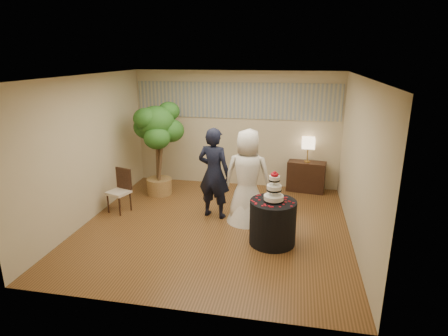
% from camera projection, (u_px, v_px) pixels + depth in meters
% --- Properties ---
extents(floor, '(5.00, 5.00, 0.00)m').
position_uv_depth(floor, '(215.00, 226.00, 7.19)').
color(floor, brown).
rests_on(floor, ground).
extents(ceiling, '(5.00, 5.00, 0.00)m').
position_uv_depth(ceiling, '(214.00, 76.00, 6.37)').
color(ceiling, white).
rests_on(ceiling, wall_back).
extents(wall_back, '(5.00, 0.06, 2.80)m').
position_uv_depth(wall_back, '(236.00, 129.00, 9.12)').
color(wall_back, '#C8B894').
rests_on(wall_back, ground).
extents(wall_front, '(5.00, 0.06, 2.80)m').
position_uv_depth(wall_front, '(170.00, 210.00, 4.43)').
color(wall_front, '#C8B894').
rests_on(wall_front, ground).
extents(wall_left, '(0.06, 5.00, 2.80)m').
position_uv_depth(wall_left, '(88.00, 149.00, 7.23)').
color(wall_left, '#C8B894').
rests_on(wall_left, ground).
extents(wall_right, '(0.06, 5.00, 2.80)m').
position_uv_depth(wall_right, '(359.00, 163.00, 6.32)').
color(wall_right, '#C8B894').
rests_on(wall_right, ground).
extents(mural_border, '(4.90, 0.02, 0.85)m').
position_uv_depth(mural_border, '(236.00, 101.00, 8.90)').
color(mural_border, '#979B8E').
rests_on(mural_border, wall_back).
extents(groom, '(0.75, 0.57, 1.83)m').
position_uv_depth(groom, '(214.00, 173.00, 7.37)').
color(groom, black).
rests_on(groom, floor).
extents(bride, '(0.92, 0.82, 1.84)m').
position_uv_depth(bride, '(248.00, 176.00, 7.15)').
color(bride, white).
rests_on(bride, floor).
extents(cake_table, '(0.80, 0.80, 0.78)m').
position_uv_depth(cake_table, '(273.00, 222.00, 6.44)').
color(cake_table, black).
rests_on(cake_table, floor).
extents(wedding_cake, '(0.34, 0.34, 0.53)m').
position_uv_depth(wedding_cake, '(274.00, 186.00, 6.24)').
color(wedding_cake, white).
rests_on(wedding_cake, cake_table).
extents(console, '(0.92, 0.51, 0.73)m').
position_uv_depth(console, '(306.00, 176.00, 8.92)').
color(console, black).
rests_on(console, floor).
extents(table_lamp, '(0.29, 0.29, 0.58)m').
position_uv_depth(table_lamp, '(308.00, 150.00, 8.73)').
color(table_lamp, '#D5B68D').
rests_on(table_lamp, console).
extents(ficus_tree, '(1.10, 1.10, 2.18)m').
position_uv_depth(ficus_tree, '(158.00, 149.00, 8.52)').
color(ficus_tree, '#26591C').
rests_on(ficus_tree, floor).
extents(side_chair, '(0.53, 0.54, 0.90)m').
position_uv_depth(side_chair, '(118.00, 191.00, 7.72)').
color(side_chair, black).
rests_on(side_chair, floor).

